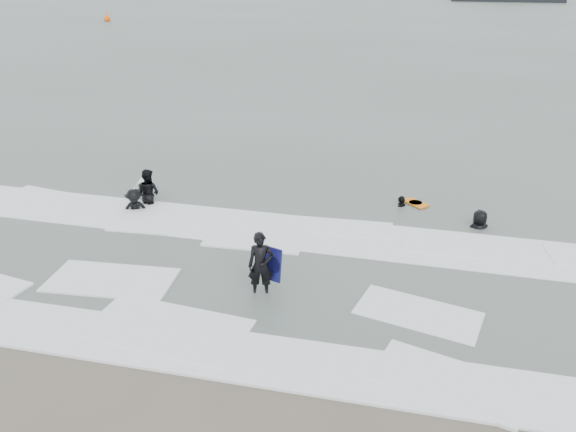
% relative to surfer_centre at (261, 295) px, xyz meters
% --- Properties ---
extents(ground, '(320.00, 320.00, 0.00)m').
position_rel_surfer_centre_xyz_m(ground, '(0.03, -2.09, 0.00)').
color(ground, brown).
rests_on(ground, ground).
extents(sea, '(320.00, 320.00, 0.00)m').
position_rel_surfer_centre_xyz_m(sea, '(0.03, 77.91, 0.06)').
color(sea, '#47544C').
rests_on(sea, ground).
extents(surfer_centre, '(0.79, 0.62, 1.89)m').
position_rel_surfer_centre_xyz_m(surfer_centre, '(0.00, 0.00, 0.00)').
color(surfer_centre, black).
rests_on(surfer_centre, ground).
extents(surfer_wading, '(1.05, 0.88, 1.92)m').
position_rel_surfer_centre_xyz_m(surfer_wading, '(-5.91, 5.12, 0.00)').
color(surfer_wading, black).
rests_on(surfer_wading, ground).
extents(surfer_breaker, '(1.29, 1.05, 1.73)m').
position_rel_surfer_centre_xyz_m(surfer_breaker, '(-6.05, 4.29, 0.00)').
color(surfer_breaker, black).
rests_on(surfer_breaker, ground).
extents(surfer_right_near, '(0.77, 1.00, 1.58)m').
position_rel_surfer_centre_xyz_m(surfer_right_near, '(3.35, 7.10, 0.00)').
color(surfer_right_near, black).
rests_on(surfer_right_near, ground).
extents(surfer_right_far, '(1.03, 0.85, 1.82)m').
position_rel_surfer_centre_xyz_m(surfer_right_far, '(6.03, 5.83, 0.00)').
color(surfer_right_far, black).
rests_on(surfer_right_far, ground).
extents(surf_foam, '(30.03, 9.06, 0.09)m').
position_rel_surfer_centre_xyz_m(surf_foam, '(0.03, 1.61, 0.04)').
color(surf_foam, white).
rests_on(surf_foam, ground).
extents(bodyboards, '(10.95, 7.74, 1.25)m').
position_rel_surfer_centre_xyz_m(bodyboards, '(-0.74, 4.37, 0.50)').
color(bodyboards, '#0D0E40').
rests_on(bodyboards, ground).
extents(buoy, '(1.00, 1.00, 1.65)m').
position_rel_surfer_centre_xyz_m(buoy, '(-45.40, 69.74, 0.42)').
color(buoy, '#F3510A').
rests_on(buoy, ground).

